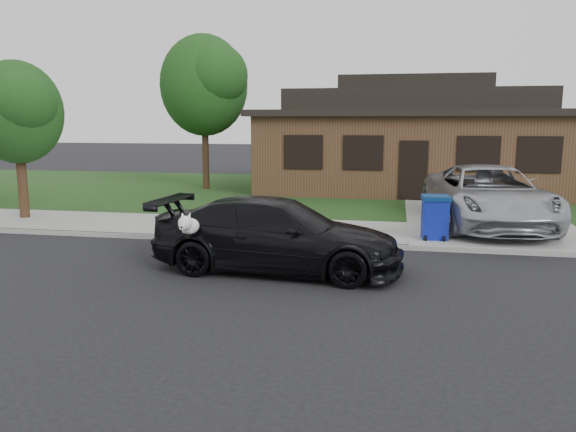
# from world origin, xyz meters

# --- Properties ---
(ground) EXTENTS (120.00, 120.00, 0.00)m
(ground) POSITION_xyz_m (0.00, 0.00, 0.00)
(ground) COLOR black
(ground) RESTS_ON ground
(sidewalk) EXTENTS (60.00, 3.00, 0.12)m
(sidewalk) POSITION_xyz_m (0.00, 5.00, 0.06)
(sidewalk) COLOR gray
(sidewalk) RESTS_ON ground
(curb) EXTENTS (60.00, 0.12, 0.12)m
(curb) POSITION_xyz_m (0.00, 3.50, 0.06)
(curb) COLOR gray
(curb) RESTS_ON ground
(lawn) EXTENTS (60.00, 13.00, 0.13)m
(lawn) POSITION_xyz_m (0.00, 13.00, 0.07)
(lawn) COLOR #193814
(lawn) RESTS_ON ground
(driveway) EXTENTS (4.50, 13.00, 0.14)m
(driveway) POSITION_xyz_m (6.00, 10.00, 0.07)
(driveway) COLOR gray
(driveway) RESTS_ON ground
(sedan) EXTENTS (5.14, 2.57, 1.45)m
(sedan) POSITION_xyz_m (1.11, 1.16, 0.73)
(sedan) COLOR black
(sedan) RESTS_ON ground
(minivan) EXTENTS (3.36, 6.14, 1.63)m
(minivan) POSITION_xyz_m (5.88, 6.33, 0.96)
(minivan) COLOR #ACAEB3
(minivan) RESTS_ON driveway
(recycling_bin) EXTENTS (0.69, 0.72, 1.08)m
(recycling_bin) POSITION_xyz_m (4.37, 4.27, 0.66)
(recycling_bin) COLOR #0D1B95
(recycling_bin) RESTS_ON sidewalk
(house) EXTENTS (12.60, 8.60, 4.65)m
(house) POSITION_xyz_m (4.00, 15.00, 2.13)
(house) COLOR #422B1C
(house) RESTS_ON ground
(tree_0) EXTENTS (3.78, 3.60, 6.34)m
(tree_0) POSITION_xyz_m (-4.34, 12.88, 4.48)
(tree_0) COLOR #332114
(tree_0) RESTS_ON ground
(tree_2) EXTENTS (2.73, 2.60, 4.59)m
(tree_2) POSITION_xyz_m (-7.38, 5.11, 3.27)
(tree_2) COLOR #332114
(tree_2) RESTS_ON ground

